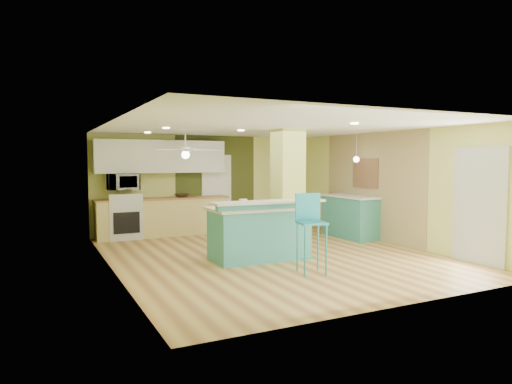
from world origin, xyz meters
TOP-DOWN VIEW (x-y plane):
  - floor at (0.00, 0.00)m, footprint 6.00×7.00m
  - ceiling at (0.00, 0.00)m, footprint 6.00×7.00m
  - wall_back at (0.00, 3.50)m, footprint 6.00×0.01m
  - wall_front at (0.00, -3.50)m, footprint 6.00×0.01m
  - wall_left at (-3.00, 0.00)m, footprint 0.01×7.00m
  - wall_right at (3.00, 0.00)m, footprint 0.01×7.00m
  - wood_panel at (2.99, 0.60)m, footprint 0.02×3.40m
  - olive_accent at (0.20, 3.49)m, footprint 2.20×0.02m
  - interior_door at (0.20, 3.46)m, footprint 0.82×0.05m
  - french_door at (2.97, -2.30)m, footprint 0.04×1.08m
  - column at (0.65, 0.50)m, footprint 0.55×0.55m
  - kitchen_run at (-1.30, 3.20)m, footprint 3.25×0.63m
  - stove at (-2.25, 3.19)m, footprint 0.76×0.66m
  - upper_cabinets at (-1.30, 3.32)m, footprint 3.20×0.34m
  - microwave at (-2.25, 3.20)m, footprint 0.70×0.48m
  - ceiling_fan at (-1.10, 2.00)m, footprint 1.41×1.41m
  - pendant_lamp at (2.65, 0.75)m, footprint 0.14×0.14m
  - wall_decor at (2.96, 0.80)m, footprint 0.03×0.90m
  - peninsula at (-0.38, -0.23)m, footprint 2.14×1.17m
  - bar_stool at (-0.08, -1.49)m, footprint 0.52×0.52m
  - side_counter at (2.70, 1.01)m, footprint 0.67×1.57m
  - fruit_bowl at (-0.83, 3.19)m, footprint 0.39×0.39m
  - canister at (-0.75, -0.31)m, footprint 0.15×0.15m

SIDE VIEW (x-z plane):
  - floor at x=0.00m, z-range -0.01..0.00m
  - stove at x=-2.25m, z-range -0.08..1.00m
  - kitchen_run at x=-1.30m, z-range 0.00..0.94m
  - side_counter at x=2.70m, z-range 0.00..1.01m
  - peninsula at x=-0.38m, z-range -0.04..1.10m
  - bar_stool at x=-0.08m, z-range 0.22..1.53m
  - fruit_bowl at x=-0.83m, z-range 0.94..1.02m
  - interior_door at x=0.20m, z-range 0.00..2.00m
  - french_door at x=2.97m, z-range 0.00..2.10m
  - canister at x=-0.75m, z-range 0.99..1.16m
  - wall_back at x=0.00m, z-range 0.00..2.50m
  - wall_front at x=0.00m, z-range 0.00..2.50m
  - wall_left at x=-3.00m, z-range 0.00..2.50m
  - wall_right at x=3.00m, z-range 0.00..2.50m
  - wood_panel at x=2.99m, z-range 0.00..2.50m
  - olive_accent at x=0.20m, z-range 0.00..2.50m
  - column at x=0.65m, z-range 0.00..2.50m
  - microwave at x=-2.25m, z-range 1.16..1.55m
  - wall_decor at x=2.96m, z-range 1.20..1.90m
  - pendant_lamp at x=2.65m, z-range 1.54..2.23m
  - upper_cabinets at x=-1.30m, z-range 1.55..2.35m
  - ceiling_fan at x=-1.10m, z-range 1.77..2.38m
  - ceiling at x=0.00m, z-range 2.50..2.51m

